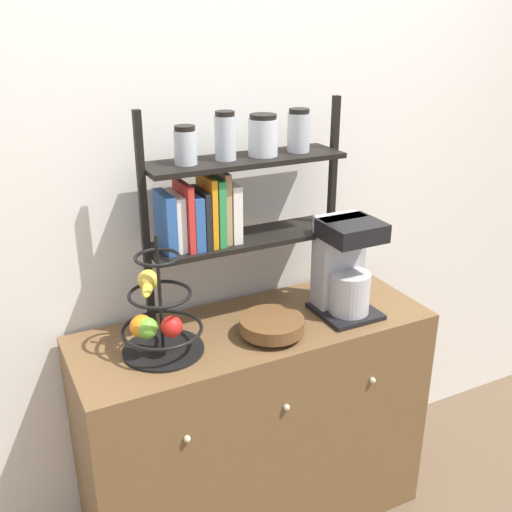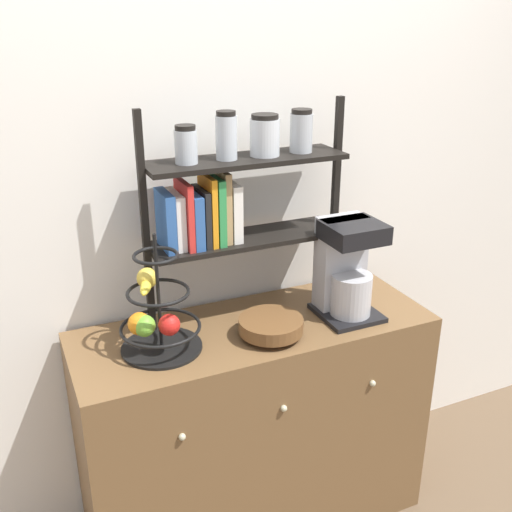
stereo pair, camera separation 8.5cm
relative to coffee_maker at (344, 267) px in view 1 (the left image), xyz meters
name	(u,v)px [view 1 (the left image)]	position (x,y,z in m)	size (l,w,h in m)	color
wall_back	(221,201)	(-0.35, 0.33, 0.22)	(7.00, 0.05, 2.60)	silver
sideboard	(255,426)	(-0.35, 0.04, -0.63)	(1.32, 0.50, 0.90)	brown
coffee_maker	(344,267)	(0.00, 0.00, 0.00)	(0.21, 0.23, 0.37)	black
fruit_stand	(157,317)	(-0.72, 0.02, -0.05)	(0.28, 0.28, 0.42)	black
wooden_bowl	(272,326)	(-0.33, -0.05, -0.14)	(0.23, 0.23, 0.07)	brown
shelf_hutch	(227,193)	(-0.40, 0.16, 0.30)	(0.76, 0.20, 0.78)	black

